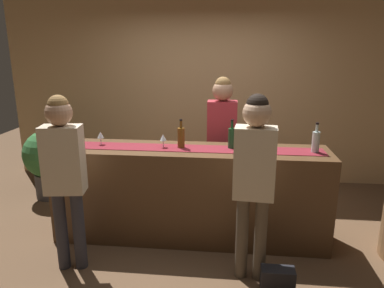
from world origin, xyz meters
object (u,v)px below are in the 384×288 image
at_px(customer_browsing, 64,167).
at_px(handbag, 277,280).
at_px(wine_bottle_clear, 316,141).
at_px(potted_plant_tall, 48,159).
at_px(wine_glass_near_customer, 163,138).
at_px(customer_sipping, 254,170).
at_px(wine_glass_mid_counter, 101,135).
at_px(bartender, 222,132).
at_px(wine_bottle_green, 232,138).
at_px(wine_bottle_amber, 181,137).

relative_size(customer_browsing, handbag, 5.80).
distance_m(wine_bottle_clear, potted_plant_tall, 3.44).
xyz_separation_m(wine_glass_near_customer, customer_sipping, (0.89, -0.66, -0.09)).
distance_m(wine_bottle_clear, wine_glass_mid_counter, 2.20).
relative_size(wine_bottle_clear, handbag, 1.08).
bearing_deg(customer_sipping, bartender, 108.68).
xyz_separation_m(wine_bottle_green, potted_plant_tall, (-2.46, 0.82, -0.57)).
bearing_deg(wine_bottle_amber, bartender, 54.44).
height_order(wine_bottle_green, potted_plant_tall, wine_bottle_green).
height_order(wine_glass_near_customer, customer_browsing, customer_browsing).
bearing_deg(wine_bottle_green, potted_plant_tall, 161.58).
relative_size(wine_bottle_clear, customer_browsing, 0.19).
distance_m(wine_bottle_clear, bartender, 1.11).
bearing_deg(potted_plant_tall, wine_glass_near_customer, -26.45).
bearing_deg(wine_glass_near_customer, wine_bottle_clear, -0.36).
relative_size(wine_bottle_amber, handbag, 1.08).
bearing_deg(wine_bottle_amber, wine_bottle_clear, -1.03).
xyz_separation_m(wine_bottle_clear, customer_sipping, (-0.63, -0.65, -0.09)).
bearing_deg(bartender, wine_glass_mid_counter, 22.85).
bearing_deg(wine_bottle_green, wine_glass_mid_counter, -179.23).
relative_size(wine_glass_near_customer, handbag, 0.51).
xyz_separation_m(wine_bottle_amber, handbag, (0.93, -0.87, -1.00)).
height_order(wine_glass_mid_counter, potted_plant_tall, wine_glass_mid_counter).
distance_m(bartender, potted_plant_tall, 2.41).
relative_size(wine_bottle_green, customer_browsing, 0.19).
height_order(customer_sipping, potted_plant_tall, customer_sipping).
distance_m(wine_bottle_clear, handbag, 1.37).
xyz_separation_m(wine_bottle_amber, customer_browsing, (-0.94, -0.70, -0.12)).
bearing_deg(wine_glass_near_customer, customer_browsing, -137.54).
relative_size(wine_bottle_amber, bartender, 0.18).
bearing_deg(customer_browsing, wine_bottle_clear, 8.46).
bearing_deg(bartender, wine_bottle_green, 102.03).
relative_size(bartender, customer_browsing, 1.04).
height_order(wine_bottle_green, customer_sipping, customer_sipping).
height_order(wine_bottle_clear, wine_glass_near_customer, wine_bottle_clear).
xyz_separation_m(wine_bottle_green, customer_browsing, (-1.45, -0.75, -0.12)).
relative_size(wine_bottle_green, customer_sipping, 0.18).
bearing_deg(wine_glass_mid_counter, bartender, 23.14).
bearing_deg(handbag, wine_glass_near_customer, 142.60).
bearing_deg(wine_bottle_clear, wine_glass_mid_counter, 178.79).
relative_size(wine_bottle_clear, potted_plant_tall, 0.33).
relative_size(customer_sipping, customer_browsing, 1.02).
bearing_deg(potted_plant_tall, bartender, -7.19).
distance_m(customer_sipping, handbag, 0.95).
distance_m(wine_bottle_green, bartender, 0.54).
xyz_separation_m(wine_glass_near_customer, potted_plant_tall, (-1.76, 0.87, -0.56)).
distance_m(wine_bottle_green, customer_browsing, 1.64).
relative_size(wine_bottle_green, wine_glass_mid_counter, 2.10).
height_order(wine_bottle_green, bartender, bartender).
bearing_deg(wine_glass_near_customer, potted_plant_tall, 153.55).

